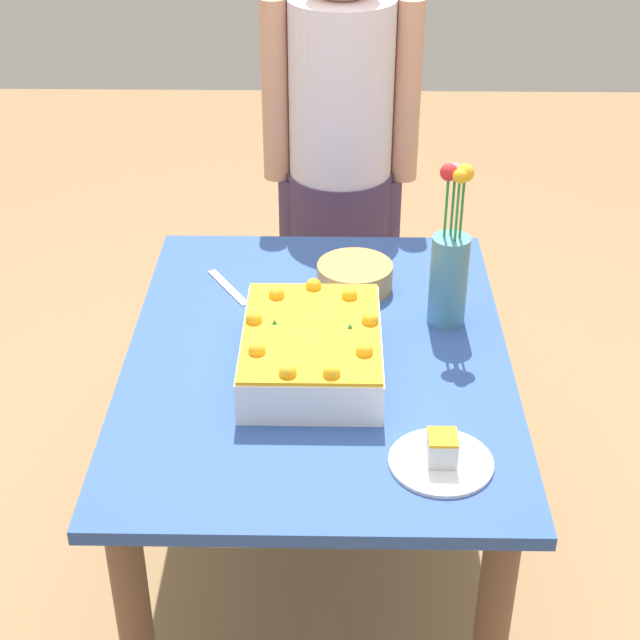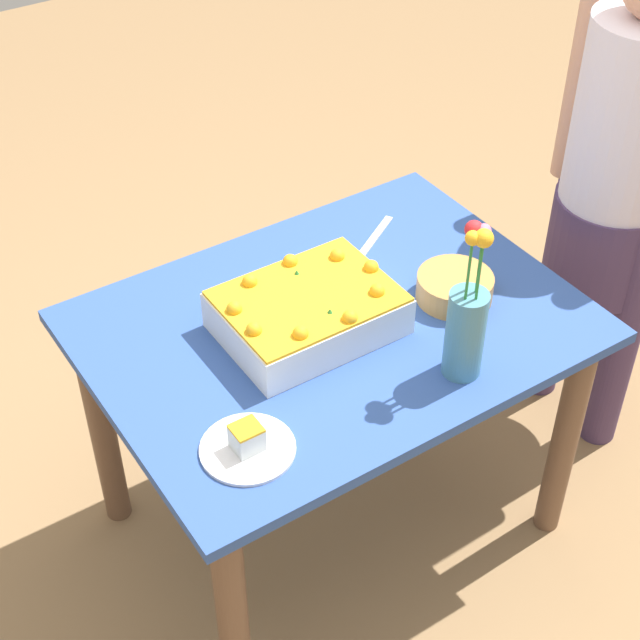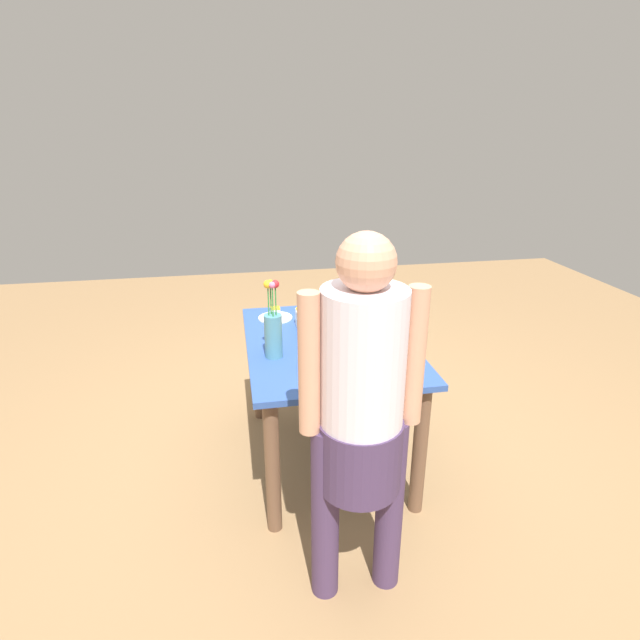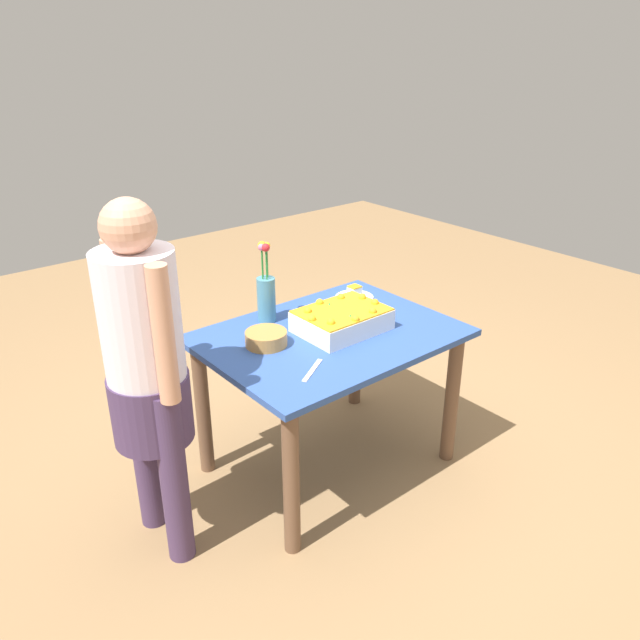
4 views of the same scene
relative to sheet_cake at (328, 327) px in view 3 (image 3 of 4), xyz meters
name	(u,v)px [view 3 (image 3 of 4)]	position (x,y,z in m)	size (l,w,h in m)	color
ground_plane	(327,456)	(0.07, -0.01, -0.79)	(8.00, 8.00, 0.00)	#96724B
dining_table	(328,363)	(0.07, -0.01, -0.19)	(1.15, 0.85, 0.73)	#30519C
sheet_cake	(328,327)	(0.00, 0.00, 0.00)	(0.40, 0.30, 0.13)	white
serving_plate_with_slice	(275,316)	(-0.31, -0.25, -0.04)	(0.20, 0.20, 0.07)	white
cake_knife	(385,360)	(0.35, 0.22, -0.05)	(0.20, 0.02, 0.00)	silver
flower_vase	(273,331)	(0.21, -0.31, 0.08)	(0.09, 0.09, 0.39)	teal
fruit_bowl	(322,361)	(0.36, -0.10, -0.02)	(0.19, 0.19, 0.06)	#B6803F
person_standing	(361,408)	(0.94, -0.06, 0.07)	(0.31, 0.45, 1.49)	#463356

